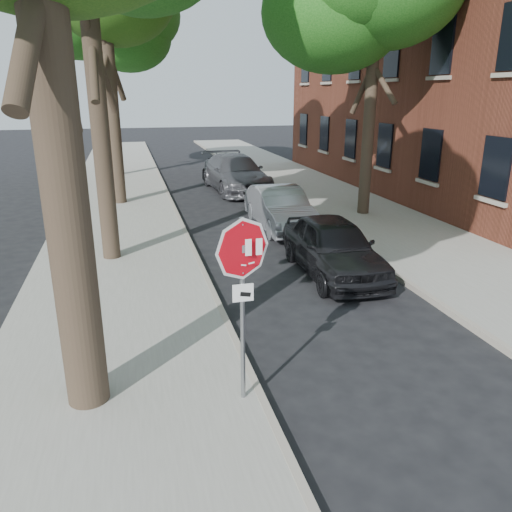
{
  "coord_description": "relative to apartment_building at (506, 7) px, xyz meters",
  "views": [
    {
      "loc": [
        -2.03,
        -5.91,
        4.2
      ],
      "look_at": [
        -0.4,
        0.43,
        2.05
      ],
      "focal_mm": 35.0,
      "sensor_mm": 36.0,
      "label": 1
    }
  ],
  "objects": [
    {
      "name": "tree_far",
      "position": [
        -16.72,
        7.11,
        -0.44
      ],
      "size": [
        5.29,
        4.91,
        9.33
      ],
      "color": "black",
      "rests_on": "sidewalk_left"
    },
    {
      "name": "sidewalk_right",
      "position": [
        -8.0,
        -2.0,
        -7.59
      ],
      "size": [
        4.0,
        55.0,
        0.12
      ],
      "primitive_type": "cube",
      "color": "gray",
      "rests_on": "ground"
    },
    {
      "name": "stop_sign",
      "position": [
        -14.7,
        -14.03,
        -5.71
      ],
      "size": [
        0.76,
        0.34,
        2.61
      ],
      "color": "gray",
      "rests_on": "sidewalk_left"
    },
    {
      "name": "curb_right",
      "position": [
        -10.05,
        -2.0,
        -7.59
      ],
      "size": [
        0.12,
        55.0,
        0.13
      ],
      "primitive_type": "cube",
      "color": "#9E9384",
      "rests_on": "ground"
    },
    {
      "name": "car_a",
      "position": [
        -11.4,
        -9.33,
        -6.96
      ],
      "size": [
        1.74,
        4.11,
        1.39
      ],
      "primitive_type": "imported",
      "rotation": [
        0.0,
        0.0,
        -0.03
      ],
      "color": "black",
      "rests_on": "ground"
    },
    {
      "name": "apartment_building",
      "position": [
        0.0,
        0.0,
        0.0
      ],
      "size": [
        12.2,
        20.2,
        15.3
      ],
      "color": "brown",
      "rests_on": "ground"
    },
    {
      "name": "sidewalk_left",
      "position": [
        -16.5,
        -2.0,
        -7.59
      ],
      "size": [
        4.0,
        55.0,
        0.12
      ],
      "primitive_type": "cube",
      "color": "gray",
      "rests_on": "ground"
    },
    {
      "name": "ground",
      "position": [
        -14.0,
        -14.0,
        -7.65
      ],
      "size": [
        120.0,
        120.0,
        0.0
      ],
      "primitive_type": "plane",
      "color": "black",
      "rests_on": "ground"
    },
    {
      "name": "curb_left",
      "position": [
        -14.45,
        -2.0,
        -7.59
      ],
      "size": [
        0.12,
        55.0,
        0.13
      ],
      "primitive_type": "cube",
      "color": "#9E9384",
      "rests_on": "ground"
    },
    {
      "name": "car_b",
      "position": [
        -11.4,
        -4.96,
        -6.98
      ],
      "size": [
        1.43,
        4.08,
        1.34
      ],
      "primitive_type": "imported",
      "rotation": [
        0.0,
        0.0,
        -0.0
      ],
      "color": "gray",
      "rests_on": "ground"
    },
    {
      "name": "car_c",
      "position": [
        -11.4,
        1.83,
        -6.87
      ],
      "size": [
        2.54,
        5.56,
        1.57
      ],
      "primitive_type": "imported",
      "rotation": [
        0.0,
        0.0,
        0.06
      ],
      "color": "#4E4E53",
      "rests_on": "ground"
    }
  ]
}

